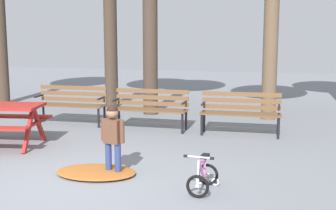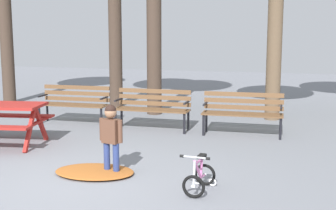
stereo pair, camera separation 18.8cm
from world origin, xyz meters
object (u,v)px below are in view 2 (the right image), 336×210
(park_bench_far_left, at_px, (74,101))
(park_bench_left, at_px, (153,106))
(park_bench_right, at_px, (243,110))
(kids_bicycle, at_px, (200,177))
(child_standing, at_px, (111,134))

(park_bench_far_left, bearing_deg, park_bench_left, -3.30)
(park_bench_right, bearing_deg, kids_bicycle, -91.51)
(park_bench_left, height_order, child_standing, child_standing)
(park_bench_far_left, height_order, child_standing, child_standing)
(park_bench_right, bearing_deg, park_bench_left, -179.37)
(park_bench_left, xyz_separation_m, park_bench_right, (1.90, 0.02, 0.00))
(child_standing, relative_size, kids_bicycle, 1.79)
(park_bench_far_left, distance_m, park_bench_right, 3.80)
(park_bench_far_left, relative_size, child_standing, 1.56)
(child_standing, bearing_deg, park_bench_left, 97.47)
(park_bench_left, height_order, kids_bicycle, park_bench_left)
(park_bench_left, bearing_deg, park_bench_far_left, 176.70)
(park_bench_far_left, relative_size, park_bench_right, 1.00)
(child_standing, bearing_deg, kids_bicycle, -13.79)
(park_bench_left, xyz_separation_m, child_standing, (0.41, -3.13, 0.10))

